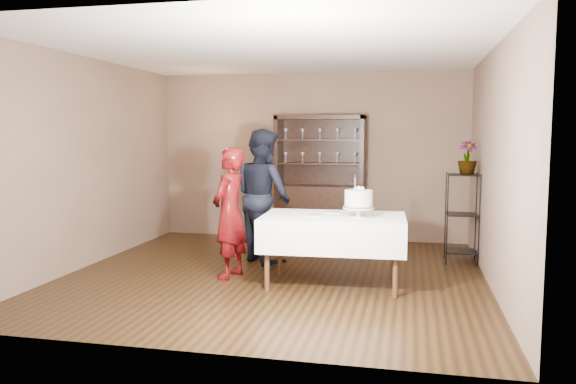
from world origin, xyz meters
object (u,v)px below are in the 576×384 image
china_hutch (320,200)px  man (263,196)px  potted_plant (467,158)px  plant_etagere (462,214)px  cake_table (333,232)px  cake (359,200)px  woman (230,213)px

china_hutch → man: 1.65m
man → potted_plant: bearing=-127.5°
plant_etagere → cake_table: 2.14m
cake → potted_plant: (1.28, 1.52, 0.42)m
cake → potted_plant: potted_plant is taller
plant_etagere → potted_plant: bearing=-45.1°
plant_etagere → cake: cake is taller
china_hutch → cake: bearing=-72.1°
woman → man: bearing=-179.7°
man → cake: size_ratio=3.76×
man → potted_plant: size_ratio=4.09×
china_hutch → cake_table: china_hutch is taller
man → china_hutch: bearing=-66.1°
plant_etagere → man: (-2.61, -0.49, 0.24)m
china_hutch → cake_table: bearing=-77.7°
china_hutch → potted_plant: size_ratio=4.59×
cake_table → cake: (0.28, -0.06, 0.38)m
woman → cake: woman is taller
plant_etagere → cake: size_ratio=2.53×
plant_etagere → potted_plant: potted_plant is taller
china_hutch → cake: 2.76m
china_hutch → man: size_ratio=1.12×
plant_etagere → potted_plant: size_ratio=2.75×
cake_table → cake: size_ratio=3.46×
plant_etagere → cake_table: size_ratio=0.73×
woman → potted_plant: (2.82, 1.36, 0.62)m
plant_etagere → woman: size_ratio=0.77×
china_hutch → plant_etagere: bearing=-26.8°
plant_etagere → potted_plant: 0.76m
woman → cake: (1.54, -0.16, 0.21)m
man → cake: man is taller
potted_plant → cake: bearing=-130.1°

